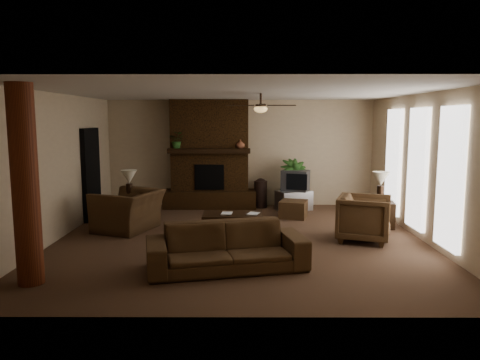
{
  "coord_description": "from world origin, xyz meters",
  "views": [
    {
      "loc": [
        0.03,
        -8.55,
        2.32
      ],
      "look_at": [
        0.0,
        0.4,
        1.1
      ],
      "focal_mm": 33.9,
      "sensor_mm": 36.0,
      "label": 1
    }
  ],
  "objects_px": {
    "log_column": "(25,186)",
    "side_table_right": "(382,215)",
    "coffee_table": "(233,216)",
    "tv_stand": "(294,200)",
    "armchair_right": "(364,216)",
    "lamp_right": "(381,181)",
    "armchair_left": "(128,204)",
    "floor_vase": "(261,191)",
    "lamp_left": "(129,179)",
    "side_table_left": "(127,212)",
    "ottoman": "(293,209)",
    "sofa": "(227,239)",
    "floor_plant": "(293,195)"
  },
  "relations": [
    {
      "from": "armchair_right",
      "to": "floor_vase",
      "type": "distance_m",
      "value": 3.75
    },
    {
      "from": "sofa",
      "to": "side_table_right",
      "type": "xyz_separation_m",
      "value": [
        3.24,
        2.75,
        -0.2
      ]
    },
    {
      "from": "lamp_right",
      "to": "armchair_right",
      "type": "bearing_deg",
      "value": -119.82
    },
    {
      "from": "tv_stand",
      "to": "lamp_right",
      "type": "distance_m",
      "value": 2.56
    },
    {
      "from": "sofa",
      "to": "lamp_left",
      "type": "bearing_deg",
      "value": 113.75
    },
    {
      "from": "side_table_right",
      "to": "ottoman",
      "type": "bearing_deg",
      "value": 152.01
    },
    {
      "from": "ottoman",
      "to": "tv_stand",
      "type": "distance_m",
      "value": 0.88
    },
    {
      "from": "floor_plant",
      "to": "side_table_right",
      "type": "height_order",
      "value": "floor_plant"
    },
    {
      "from": "log_column",
      "to": "lamp_right",
      "type": "distance_m",
      "value": 6.83
    },
    {
      "from": "tv_stand",
      "to": "floor_vase",
      "type": "relative_size",
      "value": 1.1
    },
    {
      "from": "lamp_left",
      "to": "lamp_right",
      "type": "height_order",
      "value": "same"
    },
    {
      "from": "lamp_left",
      "to": "lamp_right",
      "type": "distance_m",
      "value": 5.43
    },
    {
      "from": "sofa",
      "to": "ottoman",
      "type": "height_order",
      "value": "sofa"
    },
    {
      "from": "armchair_left",
      "to": "ottoman",
      "type": "bearing_deg",
      "value": 128.84
    },
    {
      "from": "armchair_left",
      "to": "ottoman",
      "type": "relative_size",
      "value": 2.12
    },
    {
      "from": "side_table_right",
      "to": "lamp_right",
      "type": "relative_size",
      "value": 0.85
    },
    {
      "from": "tv_stand",
      "to": "floor_plant",
      "type": "xyz_separation_m",
      "value": [
        -0.0,
        0.17,
        0.11
      ]
    },
    {
      "from": "coffee_table",
      "to": "side_table_left",
      "type": "xyz_separation_m",
      "value": [
        -2.35,
        0.88,
        -0.1
      ]
    },
    {
      "from": "armchair_left",
      "to": "floor_vase",
      "type": "bearing_deg",
      "value": 150.59
    },
    {
      "from": "armchair_right",
      "to": "ottoman",
      "type": "bearing_deg",
      "value": 47.93
    },
    {
      "from": "sofa",
      "to": "tv_stand",
      "type": "bearing_deg",
      "value": 58.55
    },
    {
      "from": "sofa",
      "to": "armchair_left",
      "type": "distance_m",
      "value": 3.27
    },
    {
      "from": "floor_vase",
      "to": "lamp_left",
      "type": "bearing_deg",
      "value": -147.71
    },
    {
      "from": "log_column",
      "to": "armchair_right",
      "type": "height_order",
      "value": "log_column"
    },
    {
      "from": "sofa",
      "to": "armchair_right",
      "type": "height_order",
      "value": "armchair_right"
    },
    {
      "from": "tv_stand",
      "to": "side_table_right",
      "type": "relative_size",
      "value": 1.55
    },
    {
      "from": "armchair_left",
      "to": "floor_vase",
      "type": "height_order",
      "value": "armchair_left"
    },
    {
      "from": "side_table_left",
      "to": "lamp_right",
      "type": "bearing_deg",
      "value": -2.68
    },
    {
      "from": "floor_vase",
      "to": "floor_plant",
      "type": "bearing_deg",
      "value": -12.94
    },
    {
      "from": "floor_plant",
      "to": "lamp_left",
      "type": "bearing_deg",
      "value": -156.06
    },
    {
      "from": "log_column",
      "to": "side_table_right",
      "type": "distance_m",
      "value": 6.96
    },
    {
      "from": "armchair_left",
      "to": "tv_stand",
      "type": "distance_m",
      "value": 4.25
    },
    {
      "from": "log_column",
      "to": "side_table_right",
      "type": "relative_size",
      "value": 5.09
    },
    {
      "from": "log_column",
      "to": "coffee_table",
      "type": "relative_size",
      "value": 2.33
    },
    {
      "from": "armchair_left",
      "to": "coffee_table",
      "type": "xyz_separation_m",
      "value": [
        2.19,
        -0.36,
        -0.18
      ]
    },
    {
      "from": "ottoman",
      "to": "floor_vase",
      "type": "xyz_separation_m",
      "value": [
        -0.72,
        1.23,
        0.23
      ]
    },
    {
      "from": "sofa",
      "to": "armchair_left",
      "type": "relative_size",
      "value": 1.91
    },
    {
      "from": "side_table_right",
      "to": "lamp_right",
      "type": "height_order",
      "value": "lamp_right"
    },
    {
      "from": "armchair_left",
      "to": "armchair_right",
      "type": "bearing_deg",
      "value": 100.11
    },
    {
      "from": "ottoman",
      "to": "tv_stand",
      "type": "height_order",
      "value": "tv_stand"
    },
    {
      "from": "coffee_table",
      "to": "tv_stand",
      "type": "distance_m",
      "value": 2.88
    },
    {
      "from": "coffee_table",
      "to": "ottoman",
      "type": "xyz_separation_m",
      "value": [
        1.4,
        1.58,
        -0.17
      ]
    },
    {
      "from": "floor_plant",
      "to": "lamp_right",
      "type": "xyz_separation_m",
      "value": [
        1.63,
        -2.0,
        0.64
      ]
    },
    {
      "from": "tv_stand",
      "to": "side_table_left",
      "type": "xyz_separation_m",
      "value": [
        -3.85,
        -1.58,
        0.03
      ]
    },
    {
      "from": "tv_stand",
      "to": "lamp_right",
      "type": "xyz_separation_m",
      "value": [
        1.62,
        -1.83,
        0.75
      ]
    },
    {
      "from": "side_table_left",
      "to": "lamp_right",
      "type": "height_order",
      "value": "lamp_right"
    },
    {
      "from": "floor_vase",
      "to": "lamp_left",
      "type": "xyz_separation_m",
      "value": [
        -2.97,
        -1.88,
        0.57
      ]
    },
    {
      "from": "lamp_left",
      "to": "side_table_right",
      "type": "relative_size",
      "value": 1.18
    },
    {
      "from": "armchair_right",
      "to": "lamp_right",
      "type": "distance_m",
      "value": 1.35
    },
    {
      "from": "coffee_table",
      "to": "lamp_left",
      "type": "height_order",
      "value": "lamp_left"
    }
  ]
}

